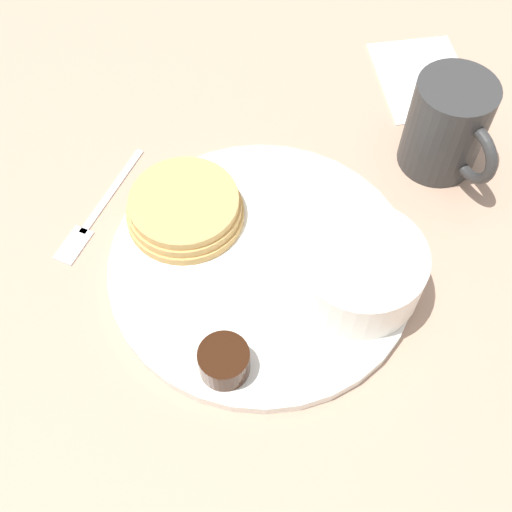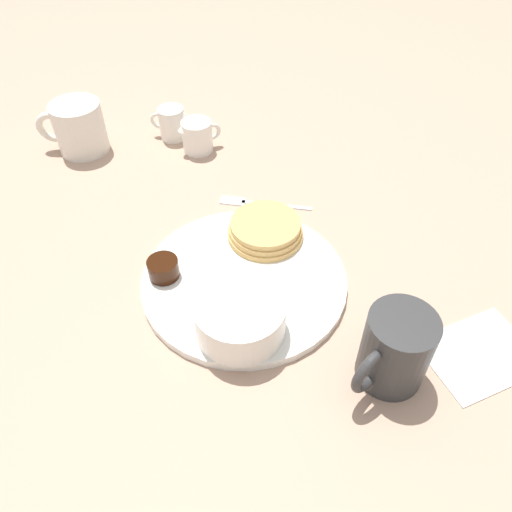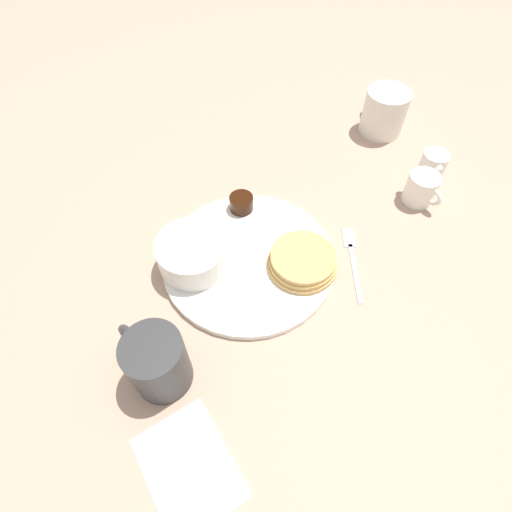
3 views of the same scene
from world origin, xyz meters
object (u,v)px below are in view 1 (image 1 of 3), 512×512
at_px(bowl, 360,268).
at_px(coffee_mug, 448,127).
at_px(plate, 262,264).
at_px(fork, 93,217).

bearing_deg(bowl, coffee_mug, -55.75).
distance_m(plate, coffee_mug, 0.22).
height_order(plate, coffee_mug, coffee_mug).
bearing_deg(coffee_mug, plate, 102.03).
bearing_deg(bowl, fork, 48.45).
bearing_deg(plate, fork, 47.61).
height_order(plate, fork, plate).
bearing_deg(fork, coffee_mug, -101.52).
xyz_separation_m(plate, fork, (0.12, 0.13, -0.00)).
relative_size(plate, coffee_mug, 2.52).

